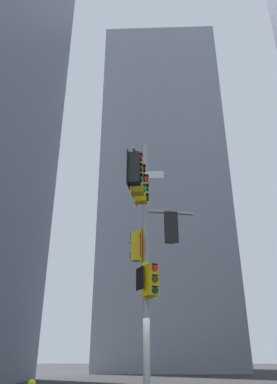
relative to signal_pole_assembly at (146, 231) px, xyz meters
The scene contains 2 objects.
building_mid_block 31.99m from the signal_pole_assembly, 86.73° to the left, with size 13.52×13.52×39.36m, color #9399A3.
signal_pole_assembly is the anchor object (origin of this frame).
Camera 1 is at (0.18, -11.87, 1.46)m, focal length 33.68 mm.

